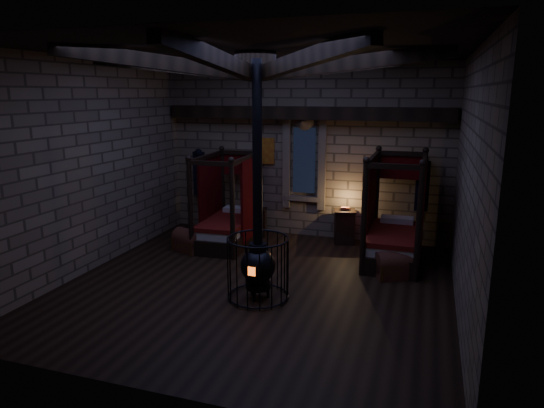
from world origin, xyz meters
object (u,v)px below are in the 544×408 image
(bed_left, at_px, (229,222))
(trunk_left, at_px, (189,241))
(bed_right, at_px, (394,235))
(stove, at_px, (258,263))
(trunk_right, at_px, (395,266))

(bed_left, bearing_deg, trunk_left, -130.53)
(bed_right, relative_size, stove, 0.55)
(trunk_left, distance_m, stove, 3.09)
(trunk_left, xyz_separation_m, trunk_right, (4.57, -0.20, 0.01))
(bed_left, xyz_separation_m, bed_right, (3.82, 0.01, 0.03))
(bed_left, bearing_deg, stove, -60.62)
(bed_right, xyz_separation_m, stove, (-2.10, -2.77, 0.10))
(bed_left, distance_m, trunk_left, 1.08)
(bed_left, distance_m, bed_right, 3.82)
(trunk_left, xyz_separation_m, stove, (2.36, -1.94, 0.42))
(trunk_left, height_order, stove, stove)
(bed_left, bearing_deg, trunk_right, -17.13)
(trunk_left, relative_size, stove, 0.20)
(bed_right, bearing_deg, stove, -126.63)
(bed_left, height_order, trunk_right, bed_left)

